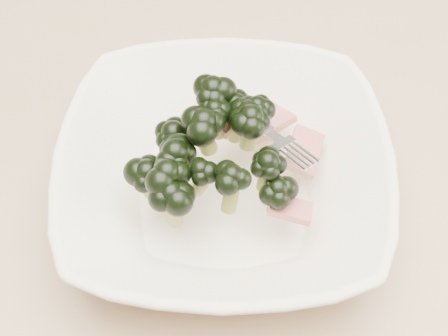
{
  "coord_description": "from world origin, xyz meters",
  "views": [
    {
      "loc": [
        -0.07,
        -0.33,
        1.26
      ],
      "look_at": [
        -0.03,
        0.02,
        0.8
      ],
      "focal_mm": 50.0,
      "sensor_mm": 36.0,
      "label": 1
    }
  ],
  "objects": [
    {
      "name": "broccoli_dish",
      "position": [
        -0.03,
        0.02,
        0.79
      ],
      "size": [
        0.34,
        0.34,
        0.12
      ],
      "color": "#EDE3C9",
      "rests_on": "dining_table"
    },
    {
      "name": "dining_table",
      "position": [
        0.0,
        0.0,
        0.65
      ],
      "size": [
        1.2,
        0.8,
        0.75
      ],
      "color": "tan",
      "rests_on": "ground"
    }
  ]
}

